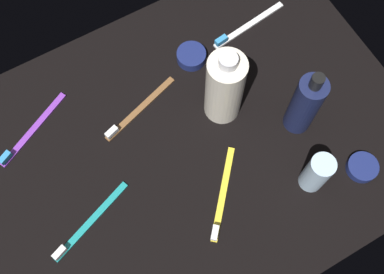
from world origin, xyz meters
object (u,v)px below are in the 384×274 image
toothbrush_purple (29,133)px  cream_tin_left (362,167)px  toothbrush_white (245,27)px  deodorant_stick (317,173)px  toothbrush_brown (136,112)px  toothbrush_teal (87,225)px  cream_tin_right (191,56)px  toothbrush_yellow (221,199)px  lotion_bottle (305,104)px  bodywash_bottle (225,88)px

toothbrush_purple → cream_tin_left: size_ratio=2.90×
toothbrush_white → toothbrush_purple: size_ratio=1.08×
toothbrush_white → deodorant_stick: bearing=78.4°
toothbrush_brown → deodorant_stick: bearing=127.5°
deodorant_stick → toothbrush_teal: deodorant_stick is taller
cream_tin_right → toothbrush_yellow: bearing=70.9°
lotion_bottle → toothbrush_white: 24.25cm
deodorant_stick → toothbrush_white: (-7.01, -34.22, -4.49)cm
cream_tin_left → cream_tin_right: bearing=-66.2°
toothbrush_white → toothbrush_purple: same height
deodorant_stick → cream_tin_left: (-9.62, 2.73, -4.23)cm
toothbrush_brown → toothbrush_white: size_ratio=0.97×
toothbrush_white → toothbrush_teal: bearing=24.7°
toothbrush_brown → toothbrush_yellow: bearing=103.3°
toothbrush_brown → cream_tin_right: same height
bodywash_bottle → toothbrush_teal: bearing=13.8°
lotion_bottle → toothbrush_white: size_ratio=0.99×
bodywash_bottle → deodorant_stick: 22.19cm
lotion_bottle → toothbrush_brown: 32.02cm
lotion_bottle → toothbrush_brown: size_ratio=1.02×
toothbrush_teal → cream_tin_left: 51.51cm
toothbrush_brown → toothbrush_yellow: same height
bodywash_bottle → toothbrush_white: (-13.57, -13.32, -8.03)cm
lotion_bottle → toothbrush_purple: 51.97cm
toothbrush_white → cream_tin_left: toothbrush_white is taller
bodywash_bottle → cream_tin_left: bodywash_bottle is taller
deodorant_stick → toothbrush_purple: size_ratio=0.61×
toothbrush_white → toothbrush_yellow: bearing=51.5°
toothbrush_teal → toothbrush_brown: bearing=-139.2°
bodywash_bottle → toothbrush_white: bearing=-135.5°
toothbrush_white → cream_tin_right: same height
toothbrush_brown → toothbrush_white: (-28.66, -6.01, 0.00)cm
toothbrush_purple → toothbrush_teal: bearing=95.3°
lotion_bottle → toothbrush_yellow: size_ratio=1.25×
deodorant_stick → toothbrush_white: 35.22cm
bodywash_bottle → toothbrush_yellow: (9.62, 15.83, -8.03)cm
deodorant_stick → lotion_bottle: bearing=-111.9°
toothbrush_teal → toothbrush_white: bearing=-155.3°
lotion_bottle → toothbrush_purple: bearing=-26.7°
bodywash_bottle → toothbrush_brown: 18.59cm
toothbrush_teal → toothbrush_yellow: bearing=161.6°
toothbrush_brown → bodywash_bottle: bearing=154.2°
deodorant_stick → toothbrush_purple: 54.02cm
toothbrush_brown → toothbrush_teal: bearing=40.8°
bodywash_bottle → cream_tin_right: bodywash_bottle is taller
cream_tin_left → cream_tin_right: 39.51cm
toothbrush_brown → cream_tin_left: 43.99cm
toothbrush_brown → cream_tin_right: bearing=-161.3°
toothbrush_purple → toothbrush_yellow: bearing=130.9°
toothbrush_yellow → cream_tin_right: size_ratio=2.40×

